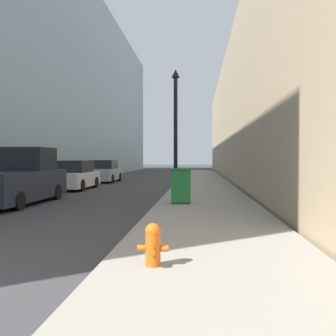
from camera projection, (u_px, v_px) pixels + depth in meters
sidewalk_right at (204, 187)px, 22.04m from camera, size 3.61×60.00×0.14m
building_left_glass at (18, 79)px, 31.04m from camera, size 12.00×60.00×16.64m
building_right_stone at (304, 114)px, 29.24m from camera, size 12.00×60.00×10.45m
fire_hydrant at (153, 244)px, 5.54m from camera, size 0.47×0.35×0.64m
trash_bin at (181, 186)px, 13.37m from camera, size 0.69×0.64×1.22m
lamppost at (176, 129)px, 17.26m from camera, size 0.38×0.38×5.70m
pickup_truck at (16, 180)px, 14.39m from camera, size 2.28×5.42×2.18m
parked_sedan_near at (75, 176)px, 21.10m from camera, size 1.81×4.45×1.63m
parked_sedan_far at (104, 172)px, 27.62m from camera, size 1.97×4.27×1.62m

